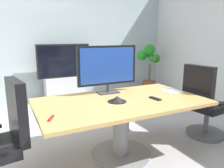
{
  "coord_description": "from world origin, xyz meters",
  "views": [
    {
      "loc": [
        -1.11,
        -2.38,
        1.48
      ],
      "look_at": [
        0.13,
        0.12,
        0.87
      ],
      "focal_mm": 35.41,
      "sensor_mm": 36.0,
      "label": 1
    }
  ],
  "objects_px": {
    "conference_phone": "(117,99)",
    "office_chair_right": "(204,108)",
    "office_chair_left": "(1,149)",
    "potted_plant": "(149,65)",
    "conference_table": "(121,114)",
    "tv_monitor": "(108,67)",
    "wall_display_unit": "(65,82)",
    "remote_control": "(155,98)"
  },
  "relations": [
    {
      "from": "wall_display_unit",
      "to": "remote_control",
      "type": "height_order",
      "value": "wall_display_unit"
    },
    {
      "from": "office_chair_left",
      "to": "wall_display_unit",
      "type": "xyz_separation_m",
      "value": [
        1.33,
        2.85,
        -0.01
      ]
    },
    {
      "from": "office_chair_left",
      "to": "office_chair_right",
      "type": "distance_m",
      "value": 2.67
    },
    {
      "from": "conference_table",
      "to": "wall_display_unit",
      "type": "height_order",
      "value": "wall_display_unit"
    },
    {
      "from": "conference_table",
      "to": "office_chair_left",
      "type": "relative_size",
      "value": 1.84
    },
    {
      "from": "tv_monitor",
      "to": "potted_plant",
      "type": "bearing_deg",
      "value": 43.89
    },
    {
      "from": "office_chair_left",
      "to": "wall_display_unit",
      "type": "bearing_deg",
      "value": 145.7
    },
    {
      "from": "wall_display_unit",
      "to": "potted_plant",
      "type": "height_order",
      "value": "wall_display_unit"
    },
    {
      "from": "potted_plant",
      "to": "conference_table",
      "type": "bearing_deg",
      "value": -131.33
    },
    {
      "from": "wall_display_unit",
      "to": "potted_plant",
      "type": "relative_size",
      "value": 1.02
    },
    {
      "from": "office_chair_left",
      "to": "conference_phone",
      "type": "xyz_separation_m",
      "value": [
        1.26,
        0.07,
        0.3
      ]
    },
    {
      "from": "tv_monitor",
      "to": "wall_display_unit",
      "type": "height_order",
      "value": "tv_monitor"
    },
    {
      "from": "conference_phone",
      "to": "tv_monitor",
      "type": "bearing_deg",
      "value": 79.35
    },
    {
      "from": "office_chair_left",
      "to": "tv_monitor",
      "type": "bearing_deg",
      "value": 101.34
    },
    {
      "from": "office_chair_left",
      "to": "remote_control",
      "type": "relative_size",
      "value": 6.41
    },
    {
      "from": "office_chair_right",
      "to": "conference_phone",
      "type": "xyz_separation_m",
      "value": [
        -1.41,
        0.04,
        0.3
      ]
    },
    {
      "from": "office_chair_right",
      "to": "potted_plant",
      "type": "xyz_separation_m",
      "value": [
        0.9,
        2.62,
        0.27
      ]
    },
    {
      "from": "conference_phone",
      "to": "potted_plant",
      "type": "bearing_deg",
      "value": 48.16
    },
    {
      "from": "office_chair_right",
      "to": "conference_table",
      "type": "bearing_deg",
      "value": 79.1
    },
    {
      "from": "wall_display_unit",
      "to": "potted_plant",
      "type": "distance_m",
      "value": 2.26
    },
    {
      "from": "office_chair_right",
      "to": "remote_control",
      "type": "distance_m",
      "value": 0.98
    },
    {
      "from": "conference_table",
      "to": "tv_monitor",
      "type": "height_order",
      "value": "tv_monitor"
    },
    {
      "from": "office_chair_right",
      "to": "wall_display_unit",
      "type": "relative_size",
      "value": 0.83
    },
    {
      "from": "office_chair_left",
      "to": "potted_plant",
      "type": "bearing_deg",
      "value": 117.35
    },
    {
      "from": "conference_table",
      "to": "office_chair_right",
      "type": "xyz_separation_m",
      "value": [
        1.33,
        -0.08,
        -0.09
      ]
    },
    {
      "from": "tv_monitor",
      "to": "conference_phone",
      "type": "xyz_separation_m",
      "value": [
        -0.08,
        -0.44,
        -0.33
      ]
    },
    {
      "from": "office_chair_right",
      "to": "potted_plant",
      "type": "relative_size",
      "value": 0.85
    },
    {
      "from": "tv_monitor",
      "to": "wall_display_unit",
      "type": "bearing_deg",
      "value": 90.09
    },
    {
      "from": "conference_phone",
      "to": "remote_control",
      "type": "height_order",
      "value": "conference_phone"
    },
    {
      "from": "conference_table",
      "to": "office_chair_right",
      "type": "height_order",
      "value": "office_chair_right"
    },
    {
      "from": "conference_table",
      "to": "tv_monitor",
      "type": "distance_m",
      "value": 0.67
    },
    {
      "from": "office_chair_left",
      "to": "office_chair_right",
      "type": "height_order",
      "value": "same"
    },
    {
      "from": "wall_display_unit",
      "to": "potted_plant",
      "type": "bearing_deg",
      "value": -5.29
    },
    {
      "from": "tv_monitor",
      "to": "wall_display_unit",
      "type": "relative_size",
      "value": 0.64
    },
    {
      "from": "office_chair_left",
      "to": "tv_monitor",
      "type": "relative_size",
      "value": 1.3
    },
    {
      "from": "wall_display_unit",
      "to": "conference_phone",
      "type": "xyz_separation_m",
      "value": [
        -0.08,
        -2.79,
        0.31
      ]
    },
    {
      "from": "conference_table",
      "to": "conference_phone",
      "type": "relative_size",
      "value": 9.12
    },
    {
      "from": "conference_table",
      "to": "remote_control",
      "type": "relative_size",
      "value": 11.8
    },
    {
      "from": "office_chair_left",
      "to": "tv_monitor",
      "type": "xyz_separation_m",
      "value": [
        1.34,
        0.5,
        0.63
      ]
    },
    {
      "from": "conference_phone",
      "to": "office_chair_right",
      "type": "bearing_deg",
      "value": -1.64
    },
    {
      "from": "potted_plant",
      "to": "remote_control",
      "type": "xyz_separation_m",
      "value": [
        -1.84,
        -2.69,
        0.01
      ]
    },
    {
      "from": "wall_display_unit",
      "to": "conference_phone",
      "type": "bearing_deg",
      "value": -91.61
    }
  ]
}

